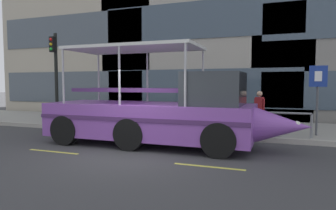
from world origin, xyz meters
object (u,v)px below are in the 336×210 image
object	(u,v)px
duck_tour_boat	(162,114)
pedestrian_mid_left	(204,106)
pedestrian_near_bow	(259,107)
traffic_light_pole	(55,69)
parking_sign	(318,88)

from	to	relation	value
duck_tour_boat	pedestrian_mid_left	distance (m)	3.22
duck_tour_boat	pedestrian_near_bow	bearing A→B (deg)	45.77
duck_tour_boat	traffic_light_pole	bearing A→B (deg)	159.60
traffic_light_pole	pedestrian_mid_left	world-z (taller)	traffic_light_pole
traffic_light_pole	parking_sign	world-z (taller)	traffic_light_pole
pedestrian_mid_left	traffic_light_pole	bearing A→B (deg)	-174.01
pedestrian_near_bow	duck_tour_boat	bearing A→B (deg)	-134.23
duck_tour_boat	pedestrian_mid_left	size ratio (longest dim) A/B	5.45
pedestrian_near_bow	pedestrian_mid_left	size ratio (longest dim) A/B	1.01
pedestrian_near_bow	traffic_light_pole	bearing A→B (deg)	-176.28
pedestrian_near_bow	pedestrian_mid_left	world-z (taller)	pedestrian_near_bow
pedestrian_near_bow	pedestrian_mid_left	bearing A→B (deg)	176.46
duck_tour_boat	pedestrian_near_bow	distance (m)	4.19
traffic_light_pole	parking_sign	bearing A→B (deg)	1.89
pedestrian_near_bow	parking_sign	bearing A→B (deg)	-6.58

